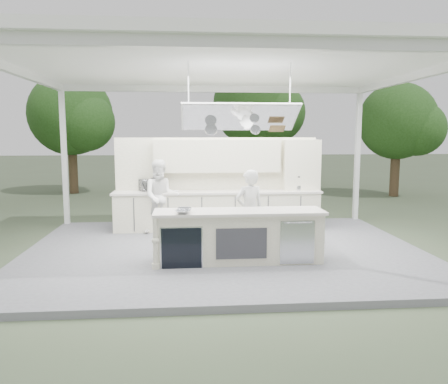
{
  "coord_description": "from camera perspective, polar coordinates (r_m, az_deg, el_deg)",
  "views": [
    {
      "loc": [
        -0.73,
        -8.68,
        2.44
      ],
      "look_at": [
        0.03,
        0.4,
        1.24
      ],
      "focal_mm": 35.0,
      "sensor_mm": 36.0,
      "label": 1
    }
  ],
  "objects": [
    {
      "name": "tent",
      "position": [
        8.8,
        0.04,
        15.81
      ],
      "size": [
        8.2,
        6.2,
        3.86
      ],
      "color": "white",
      "rests_on": "ground"
    },
    {
      "name": "back_counter",
      "position": [
        10.77,
        -0.84,
        -2.35
      ],
      "size": [
        5.08,
        0.72,
        0.95
      ],
      "color": "white",
      "rests_on": "stage_deck"
    },
    {
      "name": "back_wall_unit",
      "position": [
        10.9,
        1.41,
        2.94
      ],
      "size": [
        5.05,
        0.48,
        2.25
      ],
      "color": "white",
      "rests_on": "stage_deck"
    },
    {
      "name": "bowl_large",
      "position": [
        7.65,
        -5.37,
        -2.59
      ],
      "size": [
        0.31,
        0.31,
        0.07
      ],
      "primitive_type": "imported",
      "rotation": [
        0.0,
        0.0,
        -0.16
      ],
      "color": "#B5B7BC",
      "rests_on": "demo_island"
    },
    {
      "name": "bowl_small",
      "position": [
        7.81,
        -5.17,
        -2.34
      ],
      "size": [
        0.32,
        0.32,
        0.08
      ],
      "primitive_type": "imported",
      "rotation": [
        0.0,
        0.0,
        -0.37
      ],
      "color": "silver",
      "rests_on": "demo_island"
    },
    {
      "name": "ground",
      "position": [
        9.05,
        0.01,
        -8.14
      ],
      "size": [
        90.0,
        90.0,
        0.0
      ],
      "primitive_type": "plane",
      "color": "#404D35",
      "rests_on": "ground"
    },
    {
      "name": "toaster_oven",
      "position": [
        10.87,
        -9.56,
        0.91
      ],
      "size": [
        0.61,
        0.53,
        0.29
      ],
      "primitive_type": "imported",
      "rotation": [
        0.0,
        0.0,
        0.41
      ],
      "color": "silver",
      "rests_on": "back_counter"
    },
    {
      "name": "tree_cluster",
      "position": [
        18.49,
        -3.08,
        10.11
      ],
      "size": [
        19.55,
        9.4,
        5.85
      ],
      "color": "brown",
      "rests_on": "ground"
    },
    {
      "name": "stage_deck",
      "position": [
        9.03,
        0.01,
        -7.77
      ],
      "size": [
        8.0,
        6.0,
        0.12
      ],
      "primitive_type": "cube",
      "color": "slate",
      "rests_on": "ground"
    },
    {
      "name": "sous_chef",
      "position": [
        10.35,
        -8.2,
        -0.61
      ],
      "size": [
        0.91,
        0.74,
        1.75
      ],
      "primitive_type": "imported",
      "rotation": [
        0.0,
        0.0,
        0.1
      ],
      "color": "white",
      "rests_on": "stage_deck"
    },
    {
      "name": "head_chef",
      "position": [
        8.7,
        3.32,
        -2.44
      ],
      "size": [
        0.69,
        0.55,
        1.64
      ],
      "primitive_type": "imported",
      "rotation": [
        0.0,
        0.0,
        3.44
      ],
      "color": "white",
      "rests_on": "stage_deck"
    },
    {
      "name": "demo_island",
      "position": [
        8.04,
        1.84,
        -5.76
      ],
      "size": [
        3.1,
        0.79,
        0.95
      ],
      "color": "white",
      "rests_on": "stage_deck"
    }
  ]
}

